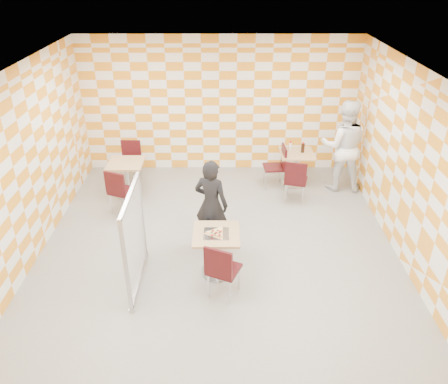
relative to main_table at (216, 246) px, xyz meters
name	(u,v)px	position (x,y,z in m)	size (l,w,h in m)	color
room_shell	(218,162)	(0.02, 0.90, 0.99)	(7.00, 7.00, 7.00)	gray
main_table	(216,246)	(0.00, 0.00, 0.00)	(0.70, 0.70, 0.75)	tan
second_table	(296,163)	(1.65, 3.00, 0.00)	(0.70, 0.70, 0.75)	tan
empty_table	(127,173)	(-1.86, 2.52, 0.00)	(0.70, 0.70, 0.75)	tan
chair_main_front	(221,268)	(0.08, -0.57, 0.04)	(0.56, 0.56, 0.92)	#370B0E
chair_second_front	(296,178)	(1.53, 2.21, 0.04)	(0.52, 0.53, 0.92)	#370B0E
chair_second_side	(278,163)	(1.27, 2.91, 0.04)	(0.46, 0.45, 0.92)	#370B0E
chair_empty_near	(119,189)	(-1.86, 1.78, 0.04)	(0.55, 0.55, 0.92)	#370B0E
chair_empty_far	(131,159)	(-1.89, 3.15, 0.04)	(0.44, 0.45, 0.92)	#370B0E
partition	(135,239)	(-1.18, -0.21, 0.28)	(0.08, 1.38, 1.55)	white
man_dark	(211,204)	(-0.09, 0.78, 0.28)	(0.58, 0.38, 1.59)	black
man_white	(343,146)	(2.57, 2.85, 0.45)	(0.94, 0.73, 1.93)	white
pizza_on_foil	(216,233)	(0.00, -0.02, 0.26)	(0.40, 0.40, 0.04)	silver
sport_bottle	(290,146)	(1.53, 3.14, 0.33)	(0.06, 0.06, 0.20)	white
soda_bottle	(303,148)	(1.77, 3.01, 0.34)	(0.07, 0.07, 0.23)	black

